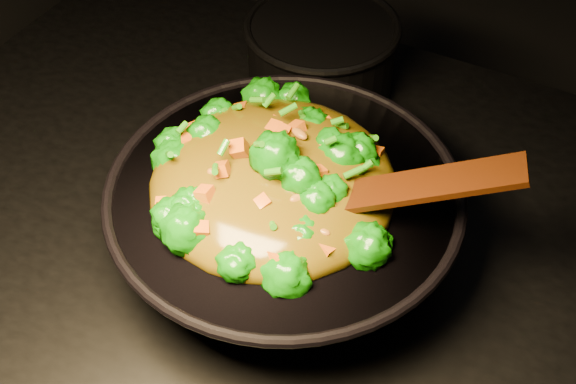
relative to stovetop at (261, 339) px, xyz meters
The scene contains 5 objects.
stovetop is the anchor object (origin of this frame).
wok 0.53m from the stovetop, 41.74° to the right, with size 0.45×0.45×0.13m, color black, non-canonical shape.
stir_fry 0.65m from the stovetop, 46.81° to the right, with size 0.32×0.32×0.11m, color #147B08, non-canonical shape.
spatula 0.68m from the stovetop, 20.52° to the right, with size 0.33×0.05×0.01m, color #330F04.
back_pot 0.58m from the stovetop, 91.52° to the left, with size 0.25×0.25×0.14m, color black.
Camera 1 is at (0.40, -0.66, 1.71)m, focal length 45.00 mm.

